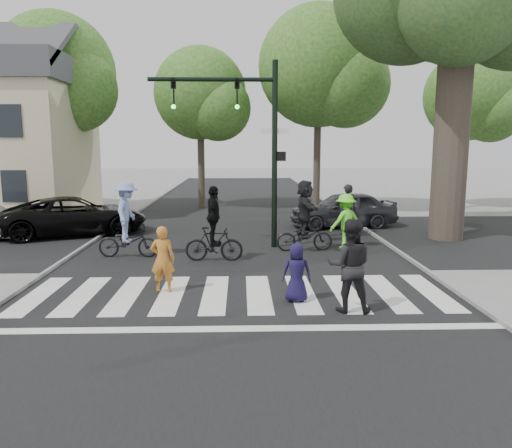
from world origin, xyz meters
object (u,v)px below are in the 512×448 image
Objects in this scene: traffic_signal at (248,128)px; pedestrian_adult at (350,266)px; cyclist_right at (305,220)px; pedestrian_woman at (163,259)px; car_suv at (76,216)px; car_grey at (343,209)px; cyclist_mid at (214,231)px; cyclist_left at (128,225)px; pedestrian_child at (297,273)px.

traffic_signal is 3.13× the size of pedestrian_adult.
pedestrian_woman is at bearing -131.20° from cyclist_right.
pedestrian_adult reaches higher than car_suv.
pedestrian_adult reaches higher than car_grey.
cyclist_mid reaches higher than car_grey.
car_suv is (-8.25, 3.12, -0.29)m from cyclist_right.
cyclist_right is at bearing 7.80° from cyclist_left.
cyclist_left is 0.44× the size of car_suv.
traffic_signal is at bearing -75.55° from pedestrian_child.
pedestrian_adult is at bearing -42.28° from cyclist_left.
car_grey is at bearing 49.68° from cyclist_mid.
cyclist_mid is at bearing -48.28° from car_grey.
pedestrian_child is at bearing -44.00° from cyclist_left.
car_suv is at bearing 126.01° from cyclist_left.
pedestrian_adult is (1.00, -0.65, 0.31)m from pedestrian_child.
cyclist_right is (-0.17, 5.84, 0.06)m from pedestrian_adult.
cyclist_mid is (2.62, -0.57, -0.09)m from cyclist_left.
car_suv is (-7.41, 8.31, 0.08)m from pedestrian_child.
cyclist_right is (1.78, -0.60, -2.88)m from traffic_signal.
pedestrian_woman is (-2.06, -4.98, -3.12)m from traffic_signal.
car_suv is at bearing 140.75° from cyclist_mid.
pedestrian_adult is 0.44× the size of car_grey.
pedestrian_child is 0.57× the size of cyclist_left.
cyclist_mid reaches higher than pedestrian_child.
car_grey is at bearing 34.93° from cyclist_left.
cyclist_mid is at bearing -155.07° from cyclist_right.
cyclist_left is 2.68m from cyclist_mid.
traffic_signal is 6.71m from pedestrian_child.
cyclist_left is 1.04× the size of cyclist_mid.
pedestrian_woman is 0.68× the size of cyclist_right.
pedestrian_child is 0.68× the size of pedestrian_adult.
cyclist_right is at bearing -18.56° from traffic_signal.
cyclist_mid is at bearing -47.18° from pedestrian_adult.
cyclist_mid is (-1.99, 3.88, 0.26)m from pedestrian_child.
traffic_signal is 2.72× the size of cyclist_mid.
car_grey is at bearing -101.91° from pedestrian_child.
pedestrian_child is 5.27m from cyclist_right.
cyclist_right is (2.82, 1.31, 0.11)m from cyclist_mid.
traffic_signal reaches higher than car_suv.
pedestrian_woman is 3.98m from cyclist_left.
traffic_signal is 2.64× the size of cyclist_right.
cyclist_right reaches higher than car_grey.
cyclist_right is (5.44, 0.74, 0.02)m from cyclist_left.
pedestrian_woman is at bearing -108.26° from cyclist_mid.
pedestrian_woman is 4.27m from pedestrian_adult.
pedestrian_woman reaches higher than pedestrian_child.
cyclist_left reaches higher than cyclist_right.
pedestrian_woman is at bearing -112.44° from traffic_signal.
cyclist_left reaches higher than pedestrian_child.
pedestrian_child is 0.57× the size of cyclist_right.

